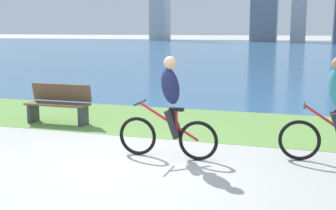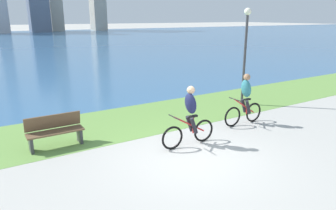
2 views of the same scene
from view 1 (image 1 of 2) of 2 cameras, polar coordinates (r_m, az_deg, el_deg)
The scene contains 6 objects.
ground_plane at distance 6.83m, azimuth -5.29°, elevation -8.32°, with size 300.00×300.00×0.00m, color #B2AFA8.
grass_strip_bayside at distance 10.10m, azimuth 2.49°, elevation -2.26°, with size 120.00×3.33×0.01m, color #6B9947.
bay_water_surface at distance 49.81m, azimuth 14.53°, elevation 7.15°, with size 300.00×76.98×0.00m, color #386693.
cyclist_lead at distance 7.17m, azimuth 0.18°, elevation -0.47°, with size 1.73×0.52×1.70m.
cyclist_trailing at distance 7.37m, azimuth 21.04°, elevation -0.83°, with size 1.64×0.52×1.72m.
bench_near_path at distance 10.25m, azimuth -14.15°, elevation 0.16°, with size 1.50×0.47×0.90m.
Camera 1 is at (2.52, -5.98, 2.13)m, focal length 46.44 mm.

